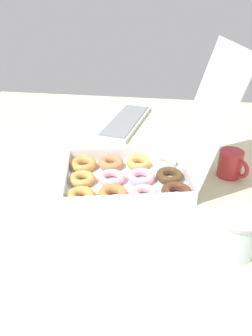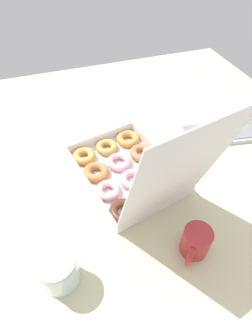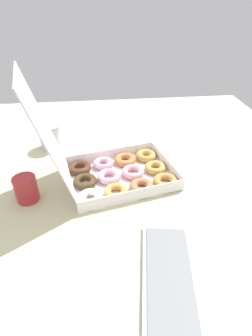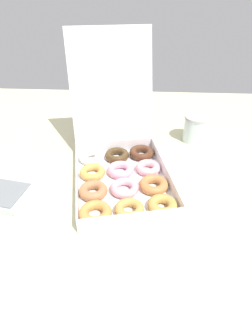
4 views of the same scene
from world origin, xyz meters
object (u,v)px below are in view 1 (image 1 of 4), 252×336
at_px(donut_box, 135,170).
at_px(keyboard, 126,122).
at_px(glass_jar, 235,235).
at_px(coffee_mug, 231,164).

xyz_separation_m(donut_box, keyboard, (-0.50, -0.10, -0.03)).
distance_m(donut_box, keyboard, 0.51).
distance_m(keyboard, glass_jar, 0.88).
relative_size(coffee_mug, glass_jar, 0.90).
bearing_deg(coffee_mug, keyboard, -134.22).
relative_size(donut_box, glass_jar, 5.03).
height_order(keyboard, coffee_mug, coffee_mug).
height_order(keyboard, glass_jar, glass_jar).
bearing_deg(donut_box, keyboard, -168.10).
bearing_deg(keyboard, glass_jar, 25.98).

